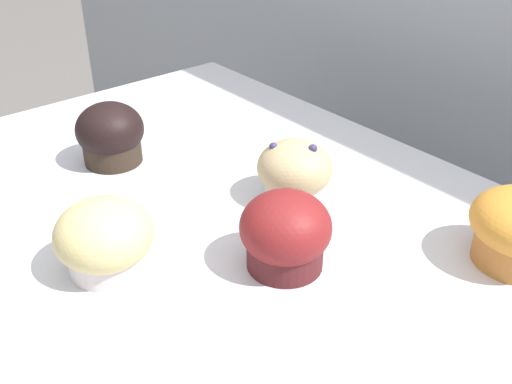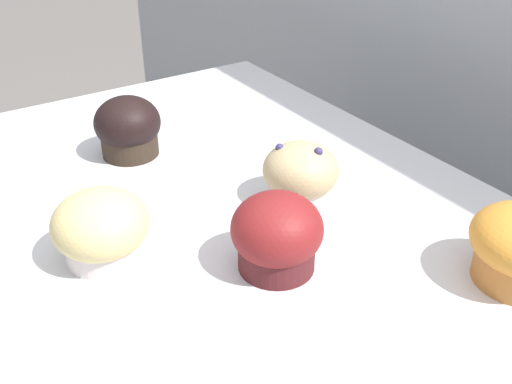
% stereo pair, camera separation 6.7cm
% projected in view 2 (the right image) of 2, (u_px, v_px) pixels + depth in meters
% --- Properties ---
extents(muffin_front_center, '(0.09, 0.09, 0.08)m').
position_uv_depth(muffin_front_center, '(300.00, 174.00, 0.72)').
color(muffin_front_center, silver).
rests_on(muffin_front_center, display_counter).
extents(muffin_back_right, '(0.10, 0.10, 0.08)m').
position_uv_depth(muffin_back_right, '(101.00, 228.00, 0.62)').
color(muffin_back_right, silver).
rests_on(muffin_back_right, display_counter).
extents(muffin_front_left, '(0.09, 0.09, 0.08)m').
position_uv_depth(muffin_front_left, '(128.00, 128.00, 0.83)').
color(muffin_front_left, '#32261C').
rests_on(muffin_front_left, display_counter).
extents(muffin_front_right, '(0.10, 0.10, 0.08)m').
position_uv_depth(muffin_front_right, '(277.00, 235.00, 0.61)').
color(muffin_front_right, '#511D1F').
rests_on(muffin_front_right, display_counter).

